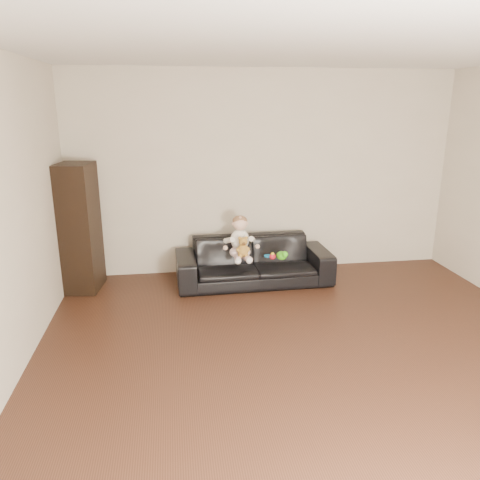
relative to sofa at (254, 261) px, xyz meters
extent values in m
plane|color=#3C2115|center=(0.22, -2.25, -0.28)|extent=(5.50, 5.50, 0.00)
plane|color=beige|center=(0.22, -2.25, 2.32)|extent=(5.50, 5.50, 0.00)
plane|color=beige|center=(0.22, 0.50, 1.02)|extent=(5.00, 0.00, 5.00)
imported|color=black|center=(0.00, 0.00, 0.00)|extent=(1.93, 0.79, 0.56)
cube|color=black|center=(-2.07, 0.10, 0.48)|extent=(0.44, 0.57, 1.52)
cube|color=silver|center=(-2.05, 0.10, 0.82)|extent=(0.21, 0.27, 0.28)
ellipsoid|color=silver|center=(-0.19, -0.09, 0.16)|extent=(0.27, 0.24, 0.14)
ellipsoid|color=white|center=(-0.19, -0.08, 0.31)|extent=(0.24, 0.20, 0.27)
sphere|color=beige|center=(-0.19, -0.09, 0.52)|extent=(0.19, 0.19, 0.18)
ellipsoid|color=#8C603F|center=(-0.19, -0.08, 0.55)|extent=(0.19, 0.19, 0.12)
cylinder|color=silver|center=(-0.24, -0.26, 0.14)|extent=(0.09, 0.22, 0.08)
cylinder|color=silver|center=(-0.13, -0.26, 0.14)|extent=(0.09, 0.22, 0.08)
sphere|color=white|center=(-0.25, -0.37, 0.14)|extent=(0.08, 0.08, 0.07)
sphere|color=white|center=(-0.12, -0.37, 0.14)|extent=(0.08, 0.08, 0.07)
cylinder|color=white|center=(-0.33, -0.13, 0.32)|extent=(0.08, 0.19, 0.12)
cylinder|color=white|center=(-0.05, -0.13, 0.32)|extent=(0.08, 0.19, 0.12)
ellipsoid|color=olive|center=(-0.18, -0.26, 0.23)|extent=(0.15, 0.13, 0.16)
sphere|color=olive|center=(-0.18, -0.28, 0.34)|extent=(0.12, 0.12, 0.10)
sphere|color=olive|center=(-0.21, -0.26, 0.38)|extent=(0.05, 0.05, 0.04)
sphere|color=olive|center=(-0.14, -0.26, 0.38)|extent=(0.05, 0.05, 0.04)
sphere|color=#593819|center=(-0.18, -0.32, 0.33)|extent=(0.05, 0.05, 0.04)
ellipsoid|color=#45D018|center=(0.30, -0.26, 0.14)|extent=(0.15, 0.17, 0.10)
sphere|color=red|center=(0.19, -0.23, 0.13)|extent=(0.09, 0.09, 0.07)
cylinder|color=#1B8DDD|center=(0.16, -0.11, 0.10)|extent=(0.14, 0.14, 0.01)
camera|label=1|loc=(-0.97, -5.45, 1.91)|focal=35.00mm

